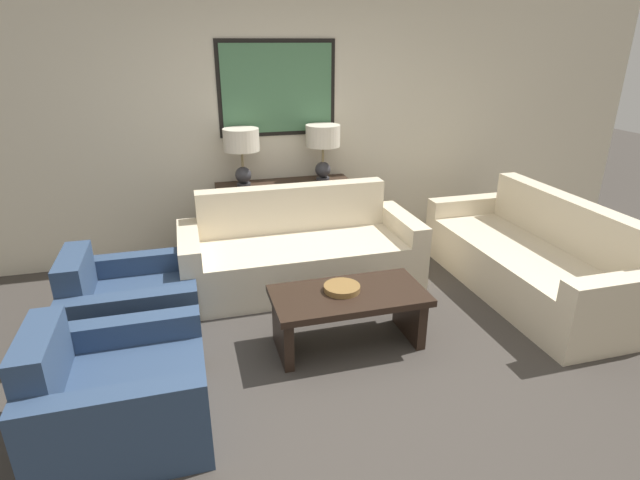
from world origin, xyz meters
name	(u,v)px	position (x,y,z in m)	size (l,w,h in m)	color
ground_plane	(354,380)	(0.00, 0.00, 0.00)	(20.00, 20.00, 0.00)	#3D3833
back_wall	(277,126)	(0.00, 2.49, 1.33)	(8.46, 0.12, 2.65)	beige
console_table	(285,219)	(0.00, 2.22, 0.40)	(1.37, 0.37, 0.80)	#332319
table_lamp_left	(241,145)	(-0.41, 2.22, 1.20)	(0.35, 0.35, 0.56)	#333338
table_lamp_right	(323,141)	(0.41, 2.22, 1.20)	(0.35, 0.35, 0.56)	#333338
couch_by_back_wall	(300,254)	(0.00, 1.55, 0.29)	(2.17, 0.88, 0.87)	beige
couch_by_side	(530,261)	(1.96, 0.83, 0.29)	(0.88, 2.17, 0.87)	beige
coffee_table	(349,307)	(0.10, 0.43, 0.32)	(1.13, 0.57, 0.44)	black
decorative_bowl	(342,288)	(0.06, 0.47, 0.46)	(0.27, 0.27, 0.04)	olive
armchair_near_back_wall	(131,308)	(-1.46, 0.95, 0.26)	(0.92, 0.86, 0.73)	navy
armchair_near_camera	(118,396)	(-1.46, -0.09, 0.26)	(0.92, 0.86, 0.73)	navy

